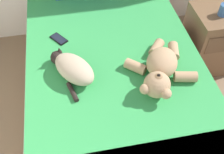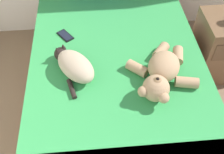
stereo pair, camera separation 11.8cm
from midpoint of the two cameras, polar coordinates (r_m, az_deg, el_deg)
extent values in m
cube|color=brown|center=(2.25, 2.55, -2.95)|extent=(1.34, 1.97, 0.30)
cube|color=white|center=(2.07, 2.77, 1.04)|extent=(1.30, 1.92, 0.17)
cube|color=green|center=(2.04, 2.67, 4.10)|extent=(1.28, 1.78, 0.02)
ellipsoid|color=tan|center=(1.87, -5.84, 2.20)|extent=(0.35, 0.39, 0.15)
sphere|color=black|center=(2.00, -9.00, 4.75)|extent=(0.10, 0.10, 0.10)
cone|color=black|center=(1.95, -9.87, 5.57)|extent=(0.04, 0.04, 0.04)
cone|color=black|center=(1.97, -8.54, 6.30)|extent=(0.04, 0.04, 0.04)
cylinder|color=black|center=(1.82, -6.62, -2.52)|extent=(0.07, 0.16, 0.03)
ellipsoid|color=black|center=(1.98, -6.43, 3.19)|extent=(0.10, 0.11, 0.04)
ellipsoid|color=tan|center=(1.89, 12.59, 2.12)|extent=(0.30, 0.32, 0.18)
sphere|color=tan|center=(1.75, 11.10, -2.41)|extent=(0.18, 0.18, 0.18)
sphere|color=#8E6B49|center=(1.70, 11.39, -1.17)|extent=(0.07, 0.07, 0.07)
sphere|color=black|center=(1.68, 11.54, -0.52)|extent=(0.02, 0.02, 0.02)
sphere|color=tan|center=(1.70, 12.77, -4.37)|extent=(0.07, 0.07, 0.07)
sphere|color=tan|center=(1.71, 8.52, -3.12)|extent=(0.07, 0.07, 0.07)
cylinder|color=tan|center=(1.90, 17.13, -1.16)|extent=(0.16, 0.10, 0.07)
cylinder|color=tan|center=(2.06, 15.26, 4.32)|extent=(0.11, 0.15, 0.07)
cylinder|color=tan|center=(1.91, 7.07, 1.74)|extent=(0.16, 0.16, 0.07)
cylinder|color=tan|center=(2.06, 11.87, 5.29)|extent=(0.15, 0.16, 0.07)
cube|color=black|center=(2.22, -8.27, 8.54)|extent=(0.14, 0.16, 0.01)
cube|color=black|center=(2.22, -8.28, 8.64)|extent=(0.12, 0.14, 0.00)
cube|color=brown|center=(2.62, 23.49, 5.89)|extent=(0.45, 0.41, 0.59)
camera|label=1|loc=(0.06, -88.14, 2.17)|focal=43.57mm
camera|label=2|loc=(0.06, 91.86, -2.17)|focal=43.57mm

